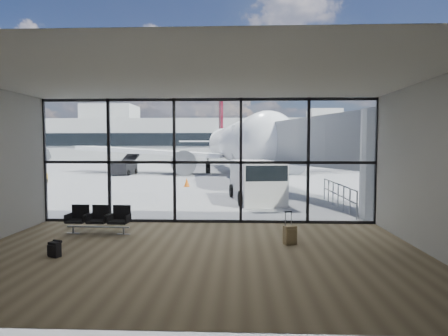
# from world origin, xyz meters

# --- Properties ---
(ground) EXTENTS (220.00, 220.00, 0.00)m
(ground) POSITION_xyz_m (0.00, 40.00, 0.00)
(ground) COLOR slate
(ground) RESTS_ON ground
(lounge_shell) EXTENTS (12.02, 8.01, 4.51)m
(lounge_shell) POSITION_xyz_m (0.00, -4.80, 2.65)
(lounge_shell) COLOR brown
(lounge_shell) RESTS_ON ground
(glass_curtain_wall) EXTENTS (12.10, 0.12, 4.50)m
(glass_curtain_wall) POSITION_xyz_m (0.00, 0.00, 2.25)
(glass_curtain_wall) COLOR white
(glass_curtain_wall) RESTS_ON ground
(jet_bridge) EXTENTS (8.00, 16.50, 4.33)m
(jet_bridge) POSITION_xyz_m (4.90, 7.07, 2.76)
(jet_bridge) COLOR #95979A
(jet_bridge) RESTS_ON ground
(apron_railing) EXTENTS (0.06, 5.46, 1.11)m
(apron_railing) POSITION_xyz_m (5.60, 3.50, 0.72)
(apron_railing) COLOR gray
(apron_railing) RESTS_ON ground
(far_terminal) EXTENTS (80.00, 12.20, 11.00)m
(far_terminal) POSITION_xyz_m (-0.59, 61.97, 4.21)
(far_terminal) COLOR #B0B1AC
(far_terminal) RESTS_ON ground
(tree_0) EXTENTS (4.95, 4.95, 7.12)m
(tree_0) POSITION_xyz_m (-45.00, 72.00, 4.63)
(tree_0) COLOR #382619
(tree_0) RESTS_ON ground
(tree_1) EXTENTS (5.61, 5.61, 8.07)m
(tree_1) POSITION_xyz_m (-39.00, 72.00, 5.25)
(tree_1) COLOR #382619
(tree_1) RESTS_ON ground
(tree_2) EXTENTS (6.27, 6.27, 9.03)m
(tree_2) POSITION_xyz_m (-33.00, 72.00, 5.88)
(tree_2) COLOR #382619
(tree_2) RESTS_ON ground
(tree_3) EXTENTS (4.95, 4.95, 7.12)m
(tree_3) POSITION_xyz_m (-27.00, 72.00, 4.63)
(tree_3) COLOR #382619
(tree_3) RESTS_ON ground
(tree_4) EXTENTS (5.61, 5.61, 8.07)m
(tree_4) POSITION_xyz_m (-21.00, 72.00, 5.25)
(tree_4) COLOR #382619
(tree_4) RESTS_ON ground
(tree_5) EXTENTS (6.27, 6.27, 9.03)m
(tree_5) POSITION_xyz_m (-15.00, 72.00, 5.88)
(tree_5) COLOR #382619
(tree_5) RESTS_ON ground
(seating_row) EXTENTS (2.02, 0.64, 0.89)m
(seating_row) POSITION_xyz_m (-3.32, -1.78, 0.50)
(seating_row) COLOR gray
(seating_row) RESTS_ON ground
(backpack) EXTENTS (0.34, 0.33, 0.42)m
(backpack) POSITION_xyz_m (-3.48, -4.39, 0.20)
(backpack) COLOR black
(backpack) RESTS_ON ground
(suitcase) EXTENTS (0.40, 0.34, 0.94)m
(suitcase) POSITION_xyz_m (2.58, -2.95, 0.28)
(suitcase) COLOR brown
(suitcase) RESTS_ON ground
(airliner) EXTENTS (32.81, 38.19, 9.87)m
(airliner) POSITION_xyz_m (0.64, 26.43, 3.01)
(airliner) COLOR white
(airliner) RESTS_ON ground
(service_van) EXTENTS (2.84, 4.91, 2.02)m
(service_van) POSITION_xyz_m (2.03, 5.37, 1.04)
(service_van) COLOR silver
(service_van) RESTS_ON ground
(belt_loader) EXTENTS (1.88, 4.34, 1.96)m
(belt_loader) POSITION_xyz_m (-9.99, 22.55, 0.66)
(belt_loader) COLOR black
(belt_loader) RESTS_ON ground
(mobile_stairs) EXTENTS (1.72, 3.02, 2.07)m
(mobile_stairs) POSITION_xyz_m (-14.00, 12.90, 0.50)
(mobile_stairs) COLOR #C28C16
(mobile_stairs) RESTS_ON ground
(traffic_cone_a) EXTENTS (0.42, 0.42, 0.59)m
(traffic_cone_a) POSITION_xyz_m (-2.46, 12.06, 0.28)
(traffic_cone_a) COLOR orange
(traffic_cone_a) RESTS_ON ground
(traffic_cone_b) EXTENTS (0.46, 0.46, 0.66)m
(traffic_cone_b) POSITION_xyz_m (4.00, 12.96, 0.31)
(traffic_cone_b) COLOR #D1620B
(traffic_cone_b) RESTS_ON ground
(traffic_cone_c) EXTENTS (0.47, 0.47, 0.67)m
(traffic_cone_c) POSITION_xyz_m (1.63, 11.17, 0.32)
(traffic_cone_c) COLOR red
(traffic_cone_c) RESTS_ON ground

